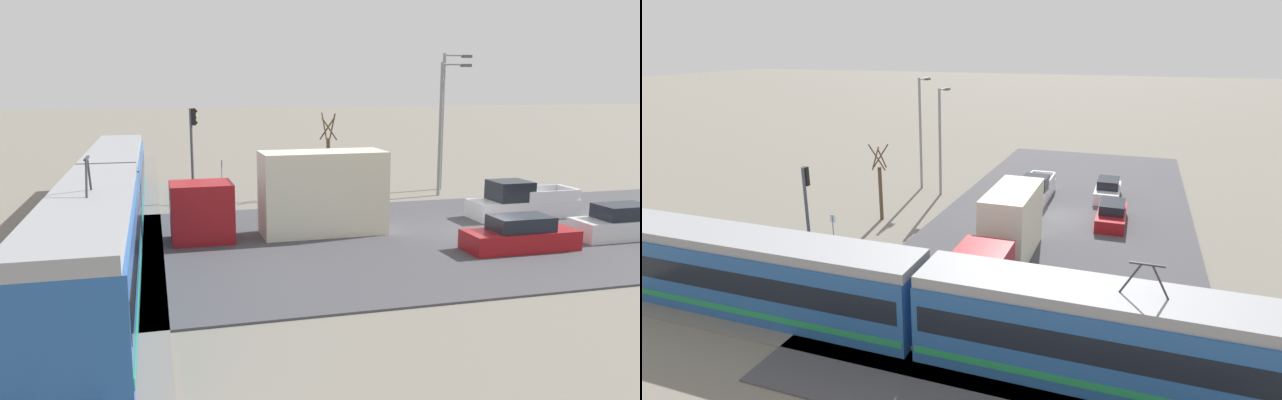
{
  "view_description": "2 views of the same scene",
  "coord_description": "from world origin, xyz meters",
  "views": [
    {
      "loc": [
        -24.94,
        14.8,
        6.78
      ],
      "look_at": [
        2.02,
        7.54,
        1.58
      ],
      "focal_mm": 35.0,
      "sensor_mm": 36.0,
      "label": 1
    },
    {
      "loc": [
        -4.02,
        32.3,
        11.23
      ],
      "look_at": [
        4.42,
        8.29,
        3.2
      ],
      "focal_mm": 28.0,
      "sensor_mm": 36.0,
      "label": 2
    }
  ],
  "objects": [
    {
      "name": "pickup_truck",
      "position": [
        2.56,
        -3.22,
        0.8
      ],
      "size": [
        1.92,
        5.54,
        1.9
      ],
      "color": "silver",
      "rests_on": "ground"
    },
    {
      "name": "ground_plane",
      "position": [
        0.0,
        0.0,
        0.0
      ],
      "size": [
        320.0,
        320.0,
        0.0
      ],
      "primitive_type": "plane",
      "color": "slate"
    },
    {
      "name": "road_surface",
      "position": [
        0.0,
        0.0,
        0.04
      ],
      "size": [
        16.24,
        42.17,
        0.08
      ],
      "color": "#424247",
      "rests_on": "ground"
    },
    {
      "name": "light_rail_tram",
      "position": [
        3.06,
        16.77,
        1.71
      ],
      "size": [
        30.95,
        2.75,
        4.5
      ],
      "color": "#235193",
      "rests_on": "ground"
    },
    {
      "name": "no_parking_sign",
      "position": [
        10.78,
        11.03,
        1.52
      ],
      "size": [
        0.32,
        0.08,
        2.52
      ],
      "color": "gray",
      "rests_on": "ground"
    },
    {
      "name": "street_tree",
      "position": [
        11.43,
        4.49,
        2.31
      ],
      "size": [
        1.2,
        0.99,
        5.08
      ],
      "color": "brown",
      "rests_on": "ground"
    },
    {
      "name": "traffic_light_pole",
      "position": [
        11.11,
        12.58,
        3.51
      ],
      "size": [
        0.28,
        0.47,
        5.44
      ],
      "color": "#47474C",
      "rests_on": "ground"
    },
    {
      "name": "sedan_car_0",
      "position": [
        -2.44,
        -5.1,
        0.7
      ],
      "size": [
        1.75,
        4.41,
        1.5
      ],
      "color": "silver",
      "rests_on": "ground"
    },
    {
      "name": "box_truck",
      "position": [
        1.84,
        8.78,
        1.81
      ],
      "size": [
        2.33,
        9.53,
        3.75
      ],
      "color": "maroon",
      "rests_on": "ground"
    },
    {
      "name": "rail_bed",
      "position": [
        0.0,
        16.77,
        0.05
      ],
      "size": [
        70.53,
        4.4,
        0.22
      ],
      "color": "slate",
      "rests_on": "ground"
    },
    {
      "name": "sedan_car_1",
      "position": [
        -3.05,
        0.39,
        0.66
      ],
      "size": [
        1.77,
        4.69,
        1.41
      ],
      "color": "maroon",
      "rests_on": "ground"
    },
    {
      "name": "street_lamp_mid_block",
      "position": [
        9.85,
        -2.35,
        4.66
      ],
      "size": [
        0.36,
        1.95,
        8.07
      ],
      "color": "gray",
      "rests_on": "ground"
    },
    {
      "name": "street_lamp_near_crossing",
      "position": [
        11.95,
        -3.48,
        4.98
      ],
      "size": [
        0.36,
        1.95,
        8.7
      ],
      "color": "gray",
      "rests_on": "ground"
    }
  ]
}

